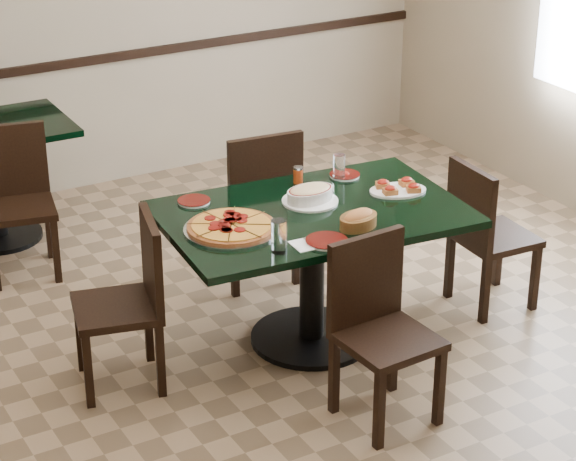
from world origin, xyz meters
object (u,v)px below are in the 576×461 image
chair_near (378,320)px  chair_right (484,229)px  lasagna_casserole (310,194)px  main_table (312,243)px  pepperoni_pizza (231,227)px  back_chair_near (16,193)px  bruschetta_platter (398,188)px  bread_basket (358,220)px  chair_far (258,199)px  chair_left (132,294)px

chair_near → chair_right: (1.09, 0.57, -0.02)m
chair_right → lasagna_casserole: bearing=79.0°
main_table → pepperoni_pizza: 0.50m
back_chair_near → bruschetta_platter: bearing=-33.8°
bruschetta_platter → main_table: bearing=-163.8°
bread_basket → bruschetta_platter: size_ratio=0.70×
bruschetta_platter → lasagna_casserole: bearing=-175.9°
lasagna_casserole → chair_far: bearing=81.8°
pepperoni_pizza → bruschetta_platter: 0.98m
chair_right → lasagna_casserole: chair_right is taller
main_table → bread_basket: bearing=-67.3°
bread_basket → pepperoni_pizza: bearing=139.0°
bread_basket → lasagna_casserole: bearing=82.1°
main_table → pepperoni_pizza: size_ratio=3.39×
chair_left → bread_basket: (1.05, -0.37, 0.30)m
back_chair_near → pepperoni_pizza: (0.59, -1.61, 0.28)m
chair_near → chair_far: bearing=80.6°
chair_far → pepperoni_pizza: bearing=59.2°
chair_right → chair_left: bearing=86.2°
chair_near → chair_right: size_ratio=1.03×
pepperoni_pizza → lasagna_casserole: bearing=12.0°
chair_far → bruschetta_platter: 0.89m
chair_right → chair_left: chair_left is taller
chair_right → bruschetta_platter: (-0.50, 0.13, 0.30)m
chair_near → pepperoni_pizza: bearing=115.5°
chair_far → main_table: bearing=89.4°
lasagna_casserole → bread_basket: bread_basket is taller
lasagna_casserole → chair_near: bearing=-103.4°
chair_right → pepperoni_pizza: bearing=87.8°
main_table → back_chair_near: 1.92m
chair_far → lasagna_casserole: (-0.03, -0.63, 0.27)m
pepperoni_pizza → lasagna_casserole: 0.52m
main_table → chair_far: size_ratio=1.68×
chair_left → chair_near: bearing=61.4°
main_table → back_chair_near: (-1.06, 1.60, -0.08)m
chair_far → pepperoni_pizza: chair_far is taller
main_table → chair_left: (-0.96, 0.09, -0.08)m
bruschetta_platter → pepperoni_pizza: bearing=-162.6°
main_table → chair_near: size_ratio=1.81×
chair_far → chair_near: bearing=89.5°
lasagna_casserole → bread_basket: 0.38m
back_chair_near → bruschetta_platter: (1.57, -1.61, 0.29)m
chair_far → chair_left: bearing=37.1°
back_chair_near → bruschetta_platter: size_ratio=2.48×
lasagna_casserole → bread_basket: bearing=-88.2°
main_table → bread_basket: (0.09, -0.28, 0.22)m
main_table → chair_near: (-0.08, -0.71, -0.08)m
main_table → bread_basket: size_ratio=6.47×
chair_left → bread_basket: size_ratio=3.55×
bread_basket → bruschetta_platter: bearing=17.7°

